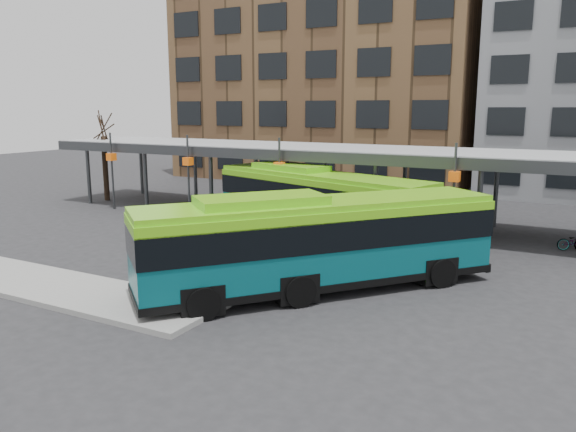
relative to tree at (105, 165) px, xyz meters
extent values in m
plane|color=#28282B|center=(18.00, -12.00, -2.43)|extent=(120.00, 120.00, 0.00)
cube|color=gray|center=(12.50, -15.00, -2.34)|extent=(14.00, 3.00, 0.18)
cube|color=#999B9E|center=(18.00, 1.00, 1.57)|extent=(40.00, 6.00, 0.35)
cube|color=#383A3D|center=(18.00, -2.00, 1.42)|extent=(40.00, 0.15, 0.55)
cylinder|color=#383A3D|center=(0.00, -1.50, -0.53)|extent=(0.24, 0.24, 3.80)
cylinder|color=#383A3D|center=(0.00, 3.50, -0.53)|extent=(0.24, 0.24, 3.80)
cylinder|color=#383A3D|center=(5.00, -1.50, -0.53)|extent=(0.24, 0.24, 3.80)
cylinder|color=#383A3D|center=(5.00, 3.50, -0.53)|extent=(0.24, 0.24, 3.80)
cylinder|color=#383A3D|center=(10.00, -1.50, -0.53)|extent=(0.24, 0.24, 3.80)
cylinder|color=#383A3D|center=(10.00, 3.50, -0.53)|extent=(0.24, 0.24, 3.80)
cylinder|color=#383A3D|center=(15.00, -1.50, -0.53)|extent=(0.24, 0.24, 3.80)
cylinder|color=#383A3D|center=(15.00, 3.50, -0.53)|extent=(0.24, 0.24, 3.80)
cylinder|color=#383A3D|center=(20.00, -1.50, -0.53)|extent=(0.24, 0.24, 3.80)
cylinder|color=#383A3D|center=(20.00, 3.50, -0.53)|extent=(0.24, 0.24, 3.80)
cylinder|color=#383A3D|center=(25.00, -1.50, -0.53)|extent=(0.24, 0.24, 3.80)
cylinder|color=#383A3D|center=(25.00, 3.50, -0.53)|extent=(0.24, 0.24, 3.80)
cylinder|color=#383A3D|center=(3.00, -2.30, -0.03)|extent=(0.12, 0.12, 4.80)
cube|color=#CB510B|center=(3.00, -2.30, 0.87)|extent=(0.45, 0.45, 0.45)
cylinder|color=#383A3D|center=(9.00, -2.30, -0.03)|extent=(0.12, 0.12, 4.80)
cube|color=#CB510B|center=(9.00, -2.30, 0.87)|extent=(0.45, 0.45, 0.45)
cylinder|color=#383A3D|center=(15.00, -2.30, -0.03)|extent=(0.12, 0.12, 4.80)
cube|color=#CB510B|center=(15.00, -2.30, 0.87)|extent=(0.45, 0.45, 0.45)
cylinder|color=#383A3D|center=(24.00, -2.30, -0.03)|extent=(0.12, 0.12, 4.80)
cube|color=#CB510B|center=(24.00, -2.30, 0.87)|extent=(0.45, 0.45, 0.45)
cylinder|color=black|center=(0.00, 0.00, -0.23)|extent=(0.36, 0.36, 4.40)
cylinder|color=black|center=(0.10, 0.00, 2.37)|extent=(0.08, 1.63, 1.59)
cylinder|color=black|center=(0.00, 0.10, 2.37)|extent=(1.63, 0.13, 1.59)
cylinder|color=black|center=(-0.10, -0.01, 2.37)|extent=(0.15, 1.63, 1.59)
cylinder|color=black|center=(0.00, -0.10, 2.37)|extent=(1.63, 0.10, 1.59)
cube|color=brown|center=(8.00, 20.00, 8.57)|extent=(26.00, 14.00, 22.00)
cube|color=#08545D|center=(21.27, -10.66, -0.75)|extent=(10.15, 11.39, 2.64)
cube|color=black|center=(21.27, -10.66, -0.22)|extent=(10.23, 11.47, 1.00)
cube|color=#70D115|center=(21.27, -10.66, 0.68)|extent=(10.07, 11.32, 0.21)
cube|color=#70D115|center=(19.91, -12.27, 0.89)|extent=(4.16, 4.45, 0.37)
cube|color=black|center=(21.27, -10.66, -1.94)|extent=(10.24, 11.48, 0.25)
cylinder|color=black|center=(24.97, -8.25, -1.91)|extent=(0.92, 1.01, 1.05)
cylinder|color=black|center=(23.00, -6.60, -1.91)|extent=(0.92, 1.01, 1.05)
cylinder|color=black|center=(21.44, -12.45, -1.91)|extent=(0.92, 1.01, 1.05)
cylinder|color=black|center=(19.47, -10.80, -1.91)|extent=(0.92, 1.01, 1.05)
cylinder|color=black|center=(19.41, -14.88, -1.91)|extent=(0.92, 1.01, 1.05)
cylinder|color=black|center=(17.44, -13.22, -1.91)|extent=(0.92, 1.01, 1.05)
cube|color=#08545D|center=(17.53, -2.74, -0.78)|extent=(12.59, 6.30, 2.58)
cube|color=black|center=(17.53, -2.74, -0.26)|extent=(12.66, 6.37, 0.98)
cube|color=#70D115|center=(17.53, -2.74, 0.61)|extent=(12.56, 6.20, 0.21)
cube|color=#70D115|center=(15.56, -2.10, 0.82)|extent=(4.51, 3.05, 0.36)
cube|color=black|center=(17.53, -2.74, -1.95)|extent=(12.67, 6.37, 0.25)
cylinder|color=black|center=(21.07, -5.22, -1.92)|extent=(1.08, 0.61, 1.03)
cylinder|color=black|center=(21.85, -2.82, -1.92)|extent=(1.08, 0.61, 1.03)
cylinder|color=black|center=(15.96, -3.56, -1.92)|extent=(1.08, 0.61, 1.03)
cylinder|color=black|center=(16.74, -1.16, -1.92)|extent=(1.08, 0.61, 1.03)
cylinder|color=black|center=(13.01, -2.60, -1.92)|extent=(1.08, 0.61, 1.03)
cylinder|color=black|center=(13.79, -0.20, -1.92)|extent=(1.08, 0.61, 1.03)
imported|color=slate|center=(29.07, -0.18, -2.01)|extent=(1.70, 1.01, 0.85)
camera|label=1|loc=(29.32, -27.81, 3.93)|focal=35.00mm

